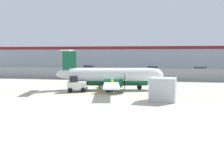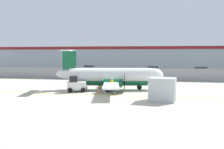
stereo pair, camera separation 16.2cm
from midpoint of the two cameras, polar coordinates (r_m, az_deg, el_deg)
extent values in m
plane|color=#B2AD99|center=(24.68, 0.35, -5.64)|extent=(140.00, 140.00, 0.00)
cube|color=yellow|center=(26.62, 1.09, -4.87)|extent=(84.00, 0.20, 0.01)
cube|color=gray|center=(42.26, 4.52, 0.05)|extent=(98.00, 0.04, 2.00)
cylinder|color=slate|center=(42.19, 4.53, 1.48)|extent=(98.00, 0.10, 0.10)
cube|color=#38383A|center=(53.76, 5.72, 0.05)|extent=(98.00, 17.00, 0.12)
cube|color=#A8B2BC|center=(72.05, 6.89, 3.77)|extent=(91.00, 8.00, 6.50)
cube|color=maroon|center=(68.06, 6.72, 6.11)|extent=(91.00, 0.20, 0.80)
cylinder|color=white|center=(31.03, -0.18, -0.24)|extent=(10.38, 3.63, 1.90)
ellipsoid|color=white|center=(31.45, 9.64, -0.24)|extent=(2.63, 2.18, 1.80)
ellipsoid|color=white|center=(31.51, -9.98, 0.13)|extent=(3.02, 1.53, 1.05)
cylinder|color=#145938|center=(31.08, -0.18, -1.20)|extent=(9.28, 3.04, 1.48)
cube|color=white|center=(31.08, 0.01, -1.29)|extent=(4.34, 16.04, 0.18)
cylinder|color=#145938|center=(33.67, 0.36, -0.82)|extent=(2.32, 1.27, 0.90)
cone|color=black|center=(33.69, 2.32, -0.82)|extent=(0.52, 0.51, 0.44)
cylinder|color=#262626|center=(33.70, 2.58, -0.82)|extent=(0.40, 2.08, 2.10)
cylinder|color=#145938|center=(28.50, 0.39, -1.84)|extent=(2.32, 1.27, 0.90)
cone|color=black|center=(28.52, 2.70, -1.84)|extent=(0.52, 0.51, 0.44)
cylinder|color=#262626|center=(28.53, 3.00, -1.84)|extent=(0.40, 2.08, 2.10)
cube|color=#145938|center=(31.38, -9.55, 2.58)|extent=(1.71, 0.47, 3.10)
cube|color=white|center=(31.39, -9.82, 5.41)|extent=(1.91, 4.92, 0.14)
cylinder|color=#59595B|center=(31.31, 6.43, -2.00)|extent=(0.16, 0.16, 0.97)
cylinder|color=black|center=(31.37, 6.42, -2.88)|extent=(0.63, 0.32, 0.60)
cylinder|color=#59595B|center=(33.32, -0.67, -1.49)|extent=(0.16, 0.16, 0.90)
cylinder|color=black|center=(33.37, -0.67, -2.26)|extent=(0.79, 0.35, 0.76)
cylinder|color=#59595B|center=(28.93, -0.80, -2.44)|extent=(0.16, 0.16, 0.90)
cylinder|color=black|center=(28.99, -0.80, -3.32)|extent=(0.79, 0.35, 0.76)
cube|color=silver|center=(29.49, -7.96, -2.54)|extent=(2.44, 1.78, 0.90)
cube|color=black|center=(29.39, -8.66, -1.01)|extent=(1.18, 1.25, 0.70)
cube|color=black|center=(29.58, -5.72, -3.09)|extent=(0.52, 1.09, 0.30)
cylinder|color=black|center=(30.17, -6.56, -3.23)|extent=(0.59, 0.36, 0.56)
cylinder|color=black|center=(28.99, -6.43, -3.55)|extent=(0.59, 0.36, 0.56)
cylinder|color=black|center=(30.13, -9.41, -3.27)|extent=(0.59, 0.36, 0.56)
cylinder|color=black|center=(28.95, -9.40, -3.60)|extent=(0.59, 0.36, 0.56)
cylinder|color=#191E4C|center=(28.06, 0.15, -3.50)|extent=(0.20, 0.20, 0.85)
cylinder|color=#191E4C|center=(28.26, 0.11, -3.44)|extent=(0.20, 0.20, 0.85)
cylinder|color=yellow|center=(28.07, 0.13, -2.00)|extent=(0.42, 0.42, 0.60)
cylinder|color=yellow|center=(27.84, 0.17, -2.00)|extent=(0.12, 0.12, 0.55)
cylinder|color=yellow|center=(28.28, 0.09, -1.89)|extent=(0.12, 0.12, 0.55)
sphere|color=tan|center=(28.02, 0.13, -1.11)|extent=(0.22, 0.22, 0.22)
cube|color=#B7BCC1|center=(24.07, 11.66, -3.35)|extent=(2.67, 2.33, 2.20)
cube|color=#333338|center=(24.07, 11.66, -3.35)|extent=(2.43, 0.44, 2.20)
cube|color=orange|center=(28.16, -2.91, -4.31)|extent=(0.36, 0.36, 0.04)
cone|color=orange|center=(28.12, -2.91, -3.66)|extent=(0.28, 0.28, 0.60)
cylinder|color=white|center=(28.10, -2.91, -3.50)|extent=(0.17, 0.17, 0.08)
cube|color=orange|center=(32.30, -2.77, -3.14)|extent=(0.36, 0.36, 0.04)
cone|color=orange|center=(32.26, -2.78, -2.58)|extent=(0.28, 0.28, 0.60)
cylinder|color=white|center=(32.25, -2.78, -2.43)|extent=(0.17, 0.17, 0.08)
cube|color=orange|center=(32.06, 11.55, -3.29)|extent=(0.36, 0.36, 0.04)
cone|color=orange|center=(32.01, 11.56, -2.72)|extent=(0.28, 0.28, 0.60)
cylinder|color=white|center=(32.00, 11.57, -2.58)|extent=(0.17, 0.17, 0.08)
cube|color=slate|center=(60.41, -4.98, 1.22)|extent=(4.33, 2.05, 0.80)
cube|color=#262D38|center=(60.43, -5.11, 1.86)|extent=(2.32, 1.74, 0.56)
cylinder|color=black|center=(60.82, -3.45, 0.95)|extent=(0.61, 0.25, 0.60)
cylinder|color=black|center=(59.12, -4.00, 0.83)|extent=(0.61, 0.25, 0.60)
cylinder|color=black|center=(61.76, -5.91, 0.99)|extent=(0.61, 0.25, 0.60)
cylinder|color=black|center=(60.09, -6.52, 0.88)|extent=(0.61, 0.25, 0.60)
cube|color=navy|center=(48.23, 0.58, 0.34)|extent=(4.32, 2.01, 0.80)
cube|color=#262D38|center=(48.17, 0.76, 1.15)|extent=(2.31, 1.72, 0.56)
cylinder|color=black|center=(47.52, -1.20, -0.11)|extent=(0.61, 0.24, 0.60)
cylinder|color=black|center=(49.30, -0.94, 0.06)|extent=(0.61, 0.24, 0.60)
cylinder|color=black|center=(47.25, 2.17, -0.14)|extent=(0.61, 0.24, 0.60)
cylinder|color=black|center=(49.04, 2.31, 0.04)|extent=(0.61, 0.24, 0.60)
cube|color=black|center=(56.10, 9.63, 0.89)|extent=(4.24, 1.81, 0.80)
cube|color=#262D38|center=(56.06, 9.49, 1.59)|extent=(2.24, 1.62, 0.56)
cylinder|color=black|center=(56.98, 11.07, 0.61)|extent=(0.61, 0.22, 0.60)
cylinder|color=black|center=(55.19, 11.04, 0.48)|extent=(0.61, 0.22, 0.60)
cylinder|color=black|center=(57.08, 8.25, 0.66)|extent=(0.61, 0.22, 0.60)
cylinder|color=black|center=(55.29, 8.14, 0.53)|extent=(0.61, 0.22, 0.60)
cube|color=slate|center=(56.11, 19.57, 0.69)|extent=(4.38, 2.22, 0.80)
cube|color=#262D38|center=(56.12, 19.74, 1.38)|extent=(2.38, 1.83, 0.56)
cylinder|color=black|center=(54.88, 18.43, 0.30)|extent=(0.62, 0.28, 0.60)
cylinder|color=black|center=(56.61, 17.94, 0.44)|extent=(0.62, 0.28, 0.60)
cylinder|color=black|center=(55.70, 21.21, 0.28)|extent=(0.62, 0.28, 0.60)
cylinder|color=black|center=(57.41, 20.64, 0.42)|extent=(0.62, 0.28, 0.60)
camera|label=1|loc=(0.08, -89.86, 0.01)|focal=40.00mm
camera|label=2|loc=(0.08, 90.14, -0.01)|focal=40.00mm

